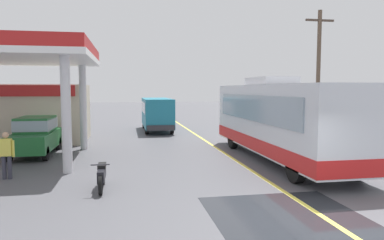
% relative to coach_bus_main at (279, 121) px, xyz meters
% --- Properties ---
extents(ground, '(120.00, 120.00, 0.00)m').
position_rel_coach_bus_main_xyz_m(ground, '(-1.93, 12.68, -1.72)').
color(ground, '#4C4C51').
extents(lane_divider_stripe, '(0.16, 50.00, 0.01)m').
position_rel_coach_bus_main_xyz_m(lane_divider_stripe, '(-1.93, 7.68, -1.72)').
color(lane_divider_stripe, '#D8CC4C').
rests_on(lane_divider_stripe, ground).
extents(wet_puddle_patch, '(3.75, 4.63, 0.01)m').
position_rel_coach_bus_main_xyz_m(wet_puddle_patch, '(-2.79, -7.25, -1.72)').
color(wet_puddle_patch, '#26282D').
rests_on(wet_puddle_patch, ground).
extents(coach_bus_main, '(2.60, 11.04, 3.69)m').
position_rel_coach_bus_main_xyz_m(coach_bus_main, '(0.00, 0.00, 0.00)').
color(coach_bus_main, silver).
rests_on(coach_bus_main, ground).
extents(gas_station_roadside, '(9.10, 11.95, 5.10)m').
position_rel_coach_bus_main_xyz_m(gas_station_roadside, '(-12.55, 5.92, 0.91)').
color(gas_station_roadside, '#B21E1E').
rests_on(gas_station_roadside, ground).
extents(car_at_pump, '(1.70, 4.20, 1.82)m').
position_rel_coach_bus_main_xyz_m(car_at_pump, '(-10.91, 3.15, -0.71)').
color(car_at_pump, '#1E602D').
rests_on(car_at_pump, ground).
extents(minibus_opposing_lane, '(2.04, 6.13, 2.44)m').
position_rel_coach_bus_main_xyz_m(minibus_opposing_lane, '(-4.39, 12.11, -0.25)').
color(minibus_opposing_lane, teal).
rests_on(minibus_opposing_lane, ground).
extents(motorcycle_parked_forecourt, '(0.55, 1.80, 0.92)m').
position_rel_coach_bus_main_xyz_m(motorcycle_parked_forecourt, '(-7.44, -3.51, -1.28)').
color(motorcycle_parked_forecourt, black).
rests_on(motorcycle_parked_forecourt, ground).
extents(pedestrian_near_pump, '(0.55, 0.22, 1.66)m').
position_rel_coach_bus_main_xyz_m(pedestrian_near_pump, '(-10.78, -1.60, -0.79)').
color(pedestrian_near_pump, '#33333F').
rests_on(pedestrian_near_pump, ground).
extents(utility_pole_roadside, '(1.80, 0.24, 7.85)m').
position_rel_coach_bus_main_xyz_m(utility_pole_roadside, '(4.83, 5.25, 2.38)').
color(utility_pole_roadside, brown).
rests_on(utility_pole_roadside, ground).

